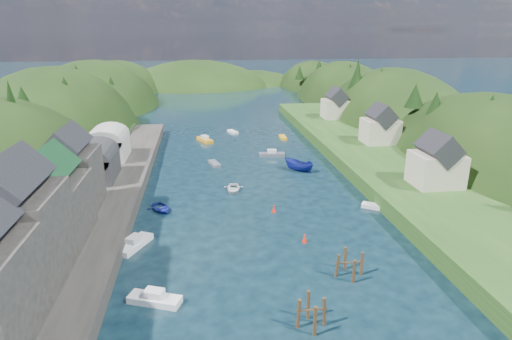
{
  "coord_description": "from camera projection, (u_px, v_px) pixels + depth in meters",
  "views": [
    {
      "loc": [
        -8.44,
        -35.97,
        25.2
      ],
      "look_at": [
        0.0,
        28.0,
        4.0
      ],
      "focal_mm": 30.0,
      "sensor_mm": 36.0,
      "label": 1
    }
  ],
  "objects": [
    {
      "name": "terrace_right",
      "position": [
        375.0,
        159.0,
        83.19
      ],
      "size": [
        16.0,
        120.0,
        2.4
      ],
      "primitive_type": "cube",
      "color": "#234719",
      "rests_on": "ground"
    },
    {
      "name": "hillside_left",
      "position": [
        60.0,
        165.0,
        110.35
      ],
      "size": [
        44.0,
        245.56,
        52.0
      ],
      "color": "black",
      "rests_on": "ground"
    },
    {
      "name": "far_hills",
      "position": [
        220.0,
        107.0,
        210.2
      ],
      "size": [
        103.0,
        68.0,
        44.0
      ],
      "color": "black",
      "rests_on": "ground"
    },
    {
      "name": "hill_trees",
      "position": [
        239.0,
        93.0,
        100.22
      ],
      "size": [
        90.98,
        147.19,
        12.46
      ],
      "color": "black",
      "rests_on": "ground"
    },
    {
      "name": "right_bank_cottages",
      "position": [
        375.0,
        126.0,
        89.97
      ],
      "size": [
        9.0,
        59.24,
        8.41
      ],
      "color": "beige",
      "rests_on": "terrace_right"
    },
    {
      "name": "hillside_right",
      "position": [
        391.0,
        151.0,
        121.33
      ],
      "size": [
        36.0,
        245.56,
        48.0
      ],
      "color": "black",
      "rests_on": "ground"
    },
    {
      "name": "terrace_left_grass",
      "position": [
        35.0,
        217.0,
        57.38
      ],
      "size": [
        12.0,
        110.0,
        2.5
      ],
      "primitive_type": "cube",
      "color": "#234719",
      "rests_on": "ground"
    },
    {
      "name": "moored_boats",
      "position": [
        252.0,
        190.0,
        69.15
      ],
      "size": [
        38.33,
        85.66,
        2.3
      ],
      "color": "white",
      "rests_on": "ground"
    },
    {
      "name": "quayside_buildings",
      "position": [
        30.0,
        217.0,
        43.36
      ],
      "size": [
        8.0,
        35.84,
        12.9
      ],
      "color": "#2D2B28",
      "rests_on": "quay_left"
    },
    {
      "name": "channel_buoy_far",
      "position": [
        274.0,
        209.0,
        61.95
      ],
      "size": [
        0.7,
        0.7,
        1.1
      ],
      "color": "red",
      "rests_on": "ground"
    },
    {
      "name": "quay_left",
      "position": [
        90.0,
        216.0,
        58.33
      ],
      "size": [
        12.0,
        110.0,
        2.0
      ],
      "primitive_type": "cube",
      "color": "#2D2B28",
      "rests_on": "ground"
    },
    {
      "name": "boat_sheds",
      "position": [
        100.0,
        150.0,
        74.65
      ],
      "size": [
        7.0,
        21.0,
        7.5
      ],
      "color": "#2D2D30",
      "rests_on": "quay_left"
    },
    {
      "name": "piling_cluster_far",
      "position": [
        349.0,
        267.0,
        45.72
      ],
      "size": [
        3.27,
        3.04,
        3.28
      ],
      "color": "#382314",
      "rests_on": "ground"
    },
    {
      "name": "channel_buoy_near",
      "position": [
        305.0,
        238.0,
        53.2
      ],
      "size": [
        0.7,
        0.7,
        1.1
      ],
      "color": "red",
      "rests_on": "ground"
    },
    {
      "name": "piling_cluster_near",
      "position": [
        311.0,
        315.0,
        37.74
      ],
      "size": [
        2.81,
        2.66,
        3.58
      ],
      "color": "#382314",
      "rests_on": "ground"
    },
    {
      "name": "ground",
      "position": [
        242.0,
        156.0,
        89.88
      ],
      "size": [
        600.0,
        600.0,
        0.0
      ],
      "primitive_type": "plane",
      "color": "black",
      "rests_on": "ground"
    }
  ]
}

